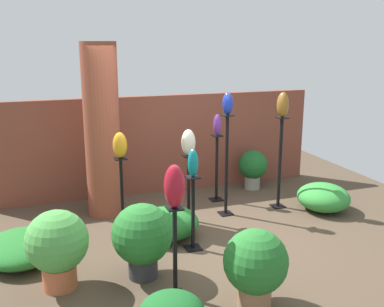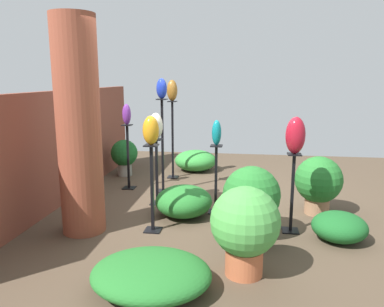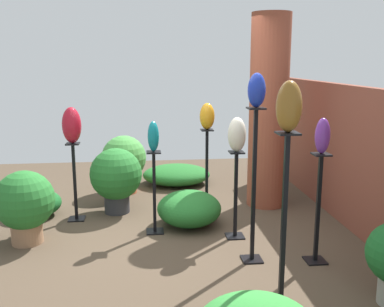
{
  "view_description": "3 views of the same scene",
  "coord_description": "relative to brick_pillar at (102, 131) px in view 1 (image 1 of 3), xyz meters",
  "views": [
    {
      "loc": [
        -1.93,
        -5.06,
        2.57
      ],
      "look_at": [
        -0.06,
        0.33,
        1.13
      ],
      "focal_mm": 42.0,
      "sensor_mm": 36.0,
      "label": 1
    },
    {
      "loc": [
        -5.18,
        -0.5,
        1.85
      ],
      "look_at": [
        0.22,
        0.27,
        0.75
      ],
      "focal_mm": 35.0,
      "sensor_mm": 36.0,
      "label": 2
    },
    {
      "loc": [
        4.74,
        -0.24,
        1.96
      ],
      "look_at": [
        -0.12,
        0.3,
        0.94
      ],
      "focal_mm": 42.0,
      "sensor_mm": 36.0,
      "label": 3
    }
  ],
  "objects": [
    {
      "name": "art_vase_cobalt",
      "position": [
        1.72,
        -0.61,
        0.41
      ],
      "size": [
        0.15,
        0.17,
        0.32
      ],
      "primitive_type": "ellipsoid",
      "color": "#192D9E",
      "rests_on": "pedestal_cobalt"
    },
    {
      "name": "potted_plant_front_left",
      "position": [
        0.11,
        -2.03,
        -0.79
      ],
      "size": [
        0.67,
        0.67,
        0.85
      ],
      "color": "#2D2D33",
      "rests_on": "ground"
    },
    {
      "name": "pedestal_teal",
      "position": [
        0.86,
        -1.55,
        -0.85
      ],
      "size": [
        0.2,
        0.2,
        0.96
      ],
      "color": "black",
      "rests_on": "ground"
    },
    {
      "name": "art_vase_teal",
      "position": [
        0.86,
        -1.55,
        -0.15
      ],
      "size": [
        0.13,
        0.13,
        0.34
      ],
      "primitive_type": "ellipsoid",
      "color": "#0F727A",
      "rests_on": "pedestal_teal"
    },
    {
      "name": "brick_pillar",
      "position": [
        0.0,
        0.0,
        0.0
      ],
      "size": [
        0.52,
        0.52,
        2.56
      ],
      "primitive_type": "cylinder",
      "color": "brown",
      "rests_on": "ground"
    },
    {
      "name": "pedestal_violet",
      "position": [
        1.82,
        0.0,
        -0.78
      ],
      "size": [
        0.2,
        0.2,
        1.09
      ],
      "color": "black",
      "rests_on": "ground"
    },
    {
      "name": "foliage_bed_east",
      "position": [
        -1.18,
        -1.14,
        -1.13
      ],
      "size": [
        0.92,
        1.08,
        0.3
      ],
      "primitive_type": "ellipsoid",
      "color": "#236B28",
      "rests_on": "ground"
    },
    {
      "name": "art_vase_ruby",
      "position": [
        0.33,
        -2.52,
        -0.09
      ],
      "size": [
        0.21,
        0.23,
        0.44
      ],
      "primitive_type": "ellipsoid",
      "color": "maroon",
      "rests_on": "pedestal_ruby"
    },
    {
      "name": "potted_plant_near_pillar",
      "position": [
        -0.78,
        -1.95,
        -0.78
      ],
      "size": [
        0.66,
        0.66,
        0.87
      ],
      "color": "#B25B38",
      "rests_on": "ground"
    },
    {
      "name": "pedestal_cobalt",
      "position": [
        1.72,
        -0.61,
        -0.57
      ],
      "size": [
        0.2,
        0.2,
        1.53
      ],
      "color": "black",
      "rests_on": "ground"
    },
    {
      "name": "pedestal_bronze",
      "position": [
        2.62,
        -0.6,
        -0.61
      ],
      "size": [
        0.2,
        0.2,
        1.44
      ],
      "color": "black",
      "rests_on": "ground"
    },
    {
      "name": "potted_plant_walkway_edge",
      "position": [
        1.02,
        -2.95,
        -0.83
      ],
      "size": [
        0.64,
        0.64,
        0.81
      ],
      "color": "#936B4C",
      "rests_on": "ground"
    },
    {
      "name": "art_vase_violet",
      "position": [
        1.82,
        0.0,
        -0.01
      ],
      "size": [
        0.13,
        0.14,
        0.34
      ],
      "primitive_type": "ellipsoid",
      "color": "#6B2D8C",
      "rests_on": "pedestal_violet"
    },
    {
      "name": "foliage_bed_rear",
      "position": [
        0.67,
        -1.13,
        -1.07
      ],
      "size": [
        0.8,
        0.77,
        0.41
      ],
      "primitive_type": "ellipsoid",
      "color": "#236B28",
      "rests_on": "ground"
    },
    {
      "name": "pedestal_ivory",
      "position": [
        1.11,
        -0.66,
        -0.83
      ],
      "size": [
        0.2,
        0.2,
        0.98
      ],
      "color": "black",
      "rests_on": "ground"
    },
    {
      "name": "ground_plane",
      "position": [
        1.06,
        -1.43,
        -1.28
      ],
      "size": [
        8.0,
        8.0,
        0.0
      ],
      "primitive_type": "plane",
      "color": "#4C3D2D"
    },
    {
      "name": "potted_plant_front_right",
      "position": [
        2.65,
        0.35,
        -0.87
      ],
      "size": [
        0.51,
        0.51,
        0.69
      ],
      "color": "gray",
      "rests_on": "ground"
    },
    {
      "name": "pedestal_amber",
      "position": [
        0.11,
        -0.84,
        -0.79
      ],
      "size": [
        0.2,
        0.2,
        1.08
      ],
      "color": "black",
      "rests_on": "ground"
    },
    {
      "name": "art_vase_amber",
      "position": [
        0.11,
        -0.84,
        -0.03
      ],
      "size": [
        0.19,
        0.19,
        0.34
      ],
      "primitive_type": "ellipsoid",
      "color": "orange",
      "rests_on": "pedestal_amber"
    },
    {
      "name": "brick_wall_back",
      "position": [
        1.06,
        0.78,
        -0.44
      ],
      "size": [
        5.6,
        0.12,
        1.67
      ],
      "primitive_type": "cube",
      "color": "brown",
      "rests_on": "ground"
    },
    {
      "name": "art_vase_bronze",
      "position": [
        2.62,
        -0.6,
        0.35
      ],
      "size": [
        0.18,
        0.19,
        0.38
      ],
      "primitive_type": "ellipsoid",
      "color": "brown",
      "rests_on": "pedestal_bronze"
    },
    {
      "name": "art_vase_ivory",
      "position": [
        1.11,
        -0.66,
        -0.11
      ],
      "size": [
        0.2,
        0.2,
        0.38
      ],
      "primitive_type": "ellipsoid",
      "color": "beige",
      "rests_on": "pedestal_ivory"
    },
    {
      "name": "pedestal_ruby",
      "position": [
        0.33,
        -2.52,
        -0.84
      ],
      "size": [
        0.2,
        0.2,
        0.97
      ],
      "color": "black",
      "rests_on": "ground"
    },
    {
      "name": "foliage_bed_west",
      "position": [
        3.21,
        -0.96,
        -1.07
      ],
      "size": [
        0.79,
        0.84,
        0.42
      ],
      "primitive_type": "ellipsoid",
      "color": "#338C38",
      "rests_on": "ground"
    }
  ]
}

